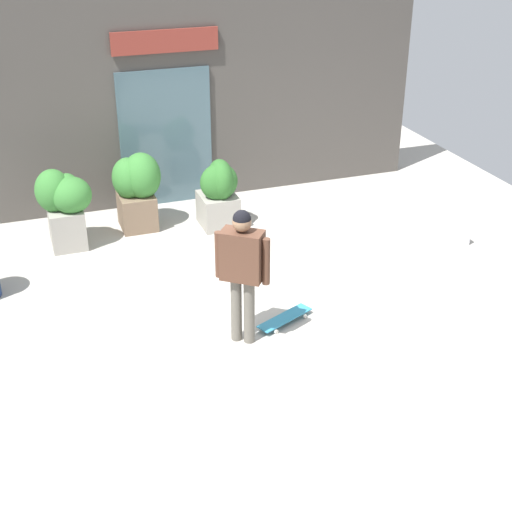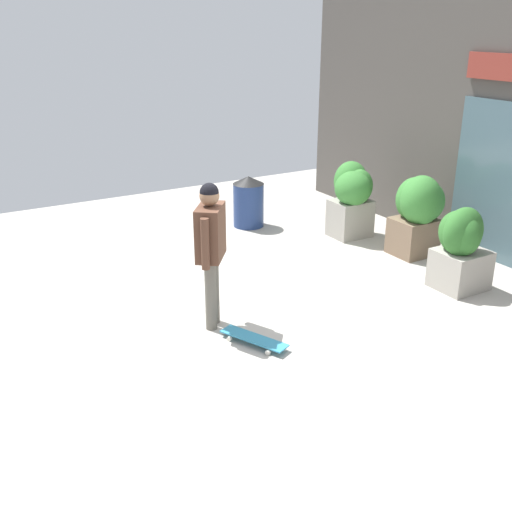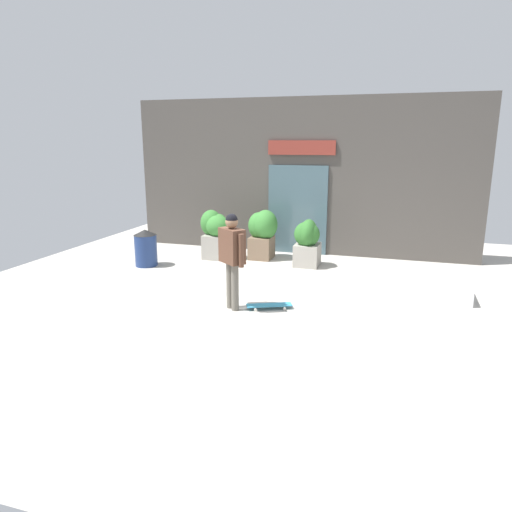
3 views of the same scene
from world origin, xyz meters
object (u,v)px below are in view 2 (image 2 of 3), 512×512
at_px(planter_box_left, 352,195).
at_px(trash_bin, 248,201).
at_px(planter_box_right, 461,247).
at_px(skateboard, 254,339).
at_px(planter_box_mid, 419,208).
at_px(skateboarder, 211,241).

relative_size(planter_box_left, trash_bin, 1.39).
bearing_deg(planter_box_right, skateboard, -91.54).
xyz_separation_m(planter_box_right, trash_bin, (-3.62, -1.06, -0.15)).
bearing_deg(skateboard, planter_box_mid, 83.85).
distance_m(planter_box_left, planter_box_right, 2.35).
bearing_deg(skateboard, planter_box_right, 64.20).
bearing_deg(skateboard, planter_box_left, 101.61).
xyz_separation_m(skateboarder, planter_box_left, (-1.65, 3.31, -0.34)).
bearing_deg(trash_bin, planter_box_right, 16.37).
xyz_separation_m(planter_box_mid, trash_bin, (-2.42, -1.50, -0.28)).
relative_size(skateboarder, skateboard, 2.09).
xyz_separation_m(skateboarder, trash_bin, (-2.93, 2.14, -0.60)).
height_order(planter_box_left, trash_bin, planter_box_left).
bearing_deg(trash_bin, skateboarder, -36.10).
height_order(skateboarder, planter_box_right, skateboarder).
distance_m(planter_box_mid, trash_bin, 2.86).
bearing_deg(planter_box_mid, planter_box_right, -19.78).
relative_size(skateboard, planter_box_mid, 0.66).
bearing_deg(planter_box_left, skateboard, -54.13).
bearing_deg(planter_box_left, planter_box_mid, 15.91).
distance_m(skateboarder, planter_box_mid, 3.69).
height_order(planter_box_right, trash_bin, planter_box_right).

